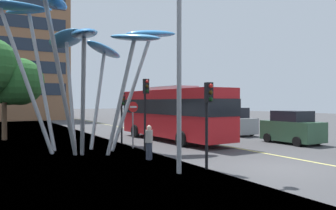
{
  "coord_description": "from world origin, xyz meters",
  "views": [
    {
      "loc": [
        -10.73,
        -9.57,
        2.69
      ],
      "look_at": [
        -0.81,
        8.27,
        2.5
      ],
      "focal_mm": 35.78,
      "sensor_mm": 36.0,
      "label": 1
    }
  ],
  "objects_px": {
    "red_bus": "(172,111)",
    "traffic_light_island_mid": "(122,107)",
    "leaf_sculpture": "(74,36)",
    "street_lamp": "(187,50)",
    "car_parked_mid": "(292,128)",
    "car_side_street": "(191,119)",
    "car_parked_far": "(232,122)",
    "pedestrian": "(149,142)",
    "traffic_light_kerb_far": "(146,99)",
    "traffic_light_kerb_near": "(208,106)",
    "no_entry_sign": "(133,117)"
  },
  "relations": [
    {
      "from": "red_bus",
      "to": "traffic_light_island_mid",
      "type": "height_order",
      "value": "red_bus"
    },
    {
      "from": "leaf_sculpture",
      "to": "street_lamp",
      "type": "xyz_separation_m",
      "value": [
        2.64,
        -6.96,
        -1.45
      ]
    },
    {
      "from": "street_lamp",
      "to": "car_parked_mid",
      "type": "bearing_deg",
      "value": 21.56
    },
    {
      "from": "traffic_light_island_mid",
      "to": "car_side_street",
      "type": "distance_m",
      "value": 12.68
    },
    {
      "from": "car_parked_mid",
      "to": "car_parked_far",
      "type": "distance_m",
      "value": 6.3
    },
    {
      "from": "leaf_sculpture",
      "to": "car_side_street",
      "type": "relative_size",
      "value": 2.77
    },
    {
      "from": "red_bus",
      "to": "car_side_street",
      "type": "relative_size",
      "value": 2.63
    },
    {
      "from": "car_parked_mid",
      "to": "pedestrian",
      "type": "relative_size",
      "value": 2.39
    },
    {
      "from": "pedestrian",
      "to": "traffic_light_kerb_far",
      "type": "bearing_deg",
      "value": 68.02
    },
    {
      "from": "pedestrian",
      "to": "traffic_light_kerb_near",
      "type": "bearing_deg",
      "value": -71.61
    },
    {
      "from": "traffic_light_kerb_near",
      "to": "car_parked_far",
      "type": "distance_m",
      "value": 14.53
    },
    {
      "from": "traffic_light_kerb_far",
      "to": "car_parked_mid",
      "type": "relative_size",
      "value": 1.03
    },
    {
      "from": "car_parked_mid",
      "to": "car_side_street",
      "type": "relative_size",
      "value": 0.93
    },
    {
      "from": "car_parked_far",
      "to": "car_side_street",
      "type": "height_order",
      "value": "car_parked_far"
    },
    {
      "from": "leaf_sculpture",
      "to": "street_lamp",
      "type": "height_order",
      "value": "leaf_sculpture"
    },
    {
      "from": "red_bus",
      "to": "car_parked_far",
      "type": "xyz_separation_m",
      "value": [
        6.32,
        1.24,
        -1.01
      ]
    },
    {
      "from": "red_bus",
      "to": "traffic_light_island_mid",
      "type": "distance_m",
      "value": 3.61
    },
    {
      "from": "traffic_light_kerb_near",
      "to": "street_lamp",
      "type": "distance_m",
      "value": 2.38
    },
    {
      "from": "car_side_street",
      "to": "red_bus",
      "type": "bearing_deg",
      "value": -130.43
    },
    {
      "from": "traffic_light_kerb_far",
      "to": "pedestrian",
      "type": "xyz_separation_m",
      "value": [
        -1.05,
        -2.6,
        -2.04
      ]
    },
    {
      "from": "no_entry_sign",
      "to": "leaf_sculpture",
      "type": "bearing_deg",
      "value": -177.87
    },
    {
      "from": "pedestrian",
      "to": "leaf_sculpture",
      "type": "bearing_deg",
      "value": 124.64
    },
    {
      "from": "leaf_sculpture",
      "to": "car_parked_far",
      "type": "distance_m",
      "value": 14.95
    },
    {
      "from": "traffic_light_island_mid",
      "to": "pedestrian",
      "type": "xyz_separation_m",
      "value": [
        -1.11,
        -6.26,
        -1.56
      ]
    },
    {
      "from": "leaf_sculpture",
      "to": "pedestrian",
      "type": "distance_m",
      "value": 7.0
    },
    {
      "from": "traffic_light_kerb_near",
      "to": "traffic_light_kerb_far",
      "type": "bearing_deg",
      "value": 90.08
    },
    {
      "from": "street_lamp",
      "to": "no_entry_sign",
      "type": "distance_m",
      "value": 7.69
    },
    {
      "from": "no_entry_sign",
      "to": "street_lamp",
      "type": "bearing_deg",
      "value": -96.25
    },
    {
      "from": "red_bus",
      "to": "car_parked_mid",
      "type": "xyz_separation_m",
      "value": [
        6.03,
        -5.06,
        -1.04
      ]
    },
    {
      "from": "car_parked_far",
      "to": "pedestrian",
      "type": "bearing_deg",
      "value": -146.53
    },
    {
      "from": "street_lamp",
      "to": "car_side_street",
      "type": "bearing_deg",
      "value": 56.58
    },
    {
      "from": "traffic_light_island_mid",
      "to": "street_lamp",
      "type": "xyz_separation_m",
      "value": [
        -1.05,
        -9.48,
        2.31
      ]
    },
    {
      "from": "red_bus",
      "to": "pedestrian",
      "type": "height_order",
      "value": "red_bus"
    },
    {
      "from": "traffic_light_kerb_near",
      "to": "car_parked_far",
      "type": "height_order",
      "value": "traffic_light_kerb_near"
    },
    {
      "from": "traffic_light_kerb_near",
      "to": "red_bus",
      "type": "bearing_deg",
      "value": 68.46
    },
    {
      "from": "traffic_light_kerb_near",
      "to": "pedestrian",
      "type": "bearing_deg",
      "value": 108.39
    },
    {
      "from": "traffic_light_island_mid",
      "to": "pedestrian",
      "type": "bearing_deg",
      "value": -100.06
    },
    {
      "from": "car_parked_mid",
      "to": "traffic_light_island_mid",
      "type": "bearing_deg",
      "value": 151.3
    },
    {
      "from": "leaf_sculpture",
      "to": "car_parked_far",
      "type": "bearing_deg",
      "value": 14.65
    },
    {
      "from": "traffic_light_island_mid",
      "to": "no_entry_sign",
      "type": "bearing_deg",
      "value": -96.59
    },
    {
      "from": "traffic_light_island_mid",
      "to": "car_parked_mid",
      "type": "xyz_separation_m",
      "value": [
        9.62,
        -5.27,
        -1.37
      ]
    },
    {
      "from": "traffic_light_kerb_far",
      "to": "traffic_light_island_mid",
      "type": "height_order",
      "value": "traffic_light_kerb_far"
    },
    {
      "from": "car_parked_mid",
      "to": "no_entry_sign",
      "type": "height_order",
      "value": "no_entry_sign"
    },
    {
      "from": "traffic_light_kerb_near",
      "to": "traffic_light_island_mid",
      "type": "height_order",
      "value": "traffic_light_kerb_near"
    },
    {
      "from": "car_parked_mid",
      "to": "traffic_light_kerb_far",
      "type": "bearing_deg",
      "value": 170.6
    },
    {
      "from": "traffic_light_kerb_far",
      "to": "traffic_light_island_mid",
      "type": "relative_size",
      "value": 1.21
    },
    {
      "from": "car_parked_far",
      "to": "no_entry_sign",
      "type": "distance_m",
      "value": 10.78
    },
    {
      "from": "red_bus",
      "to": "car_parked_mid",
      "type": "relative_size",
      "value": 2.84
    },
    {
      "from": "traffic_light_kerb_near",
      "to": "no_entry_sign",
      "type": "relative_size",
      "value": 1.28
    },
    {
      "from": "red_bus",
      "to": "traffic_light_kerb_far",
      "type": "xyz_separation_m",
      "value": [
        -3.65,
        -3.45,
        0.8
      ]
    }
  ]
}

